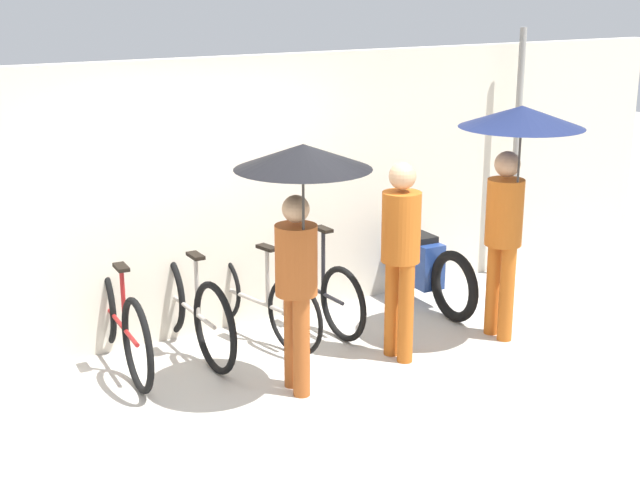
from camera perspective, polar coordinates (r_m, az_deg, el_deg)
ground_plane at (r=6.76m, az=-0.84°, el=-10.61°), size 30.00×30.00×0.00m
back_wall at (r=7.87m, az=-7.67°, el=2.61°), size 11.08×0.12×2.44m
parked_bicycle_0 at (r=7.48m, az=-12.75°, el=-5.07°), size 0.44×1.82×0.99m
parked_bicycle_1 at (r=7.66m, az=-8.37°, el=-4.27°), size 0.44×1.78×1.05m
parked_bicycle_2 at (r=7.91m, az=-4.29°, el=-3.69°), size 0.52×1.75×1.00m
parked_bicycle_3 at (r=8.20m, az=-0.47°, el=-2.98°), size 0.44×1.65×1.05m
pedestrian_leading at (r=6.41m, az=-1.25°, el=2.57°), size 0.99×0.99×1.96m
pedestrian_center at (r=7.27m, az=5.19°, el=-0.40°), size 0.32×0.32×1.67m
pedestrian_trailing at (r=7.64m, az=12.40°, el=5.25°), size 1.04×1.04×2.08m
motorcycle at (r=8.85m, az=6.00°, el=-1.40°), size 0.58×2.01×0.90m
awning_pole at (r=9.54m, az=12.43°, el=5.28°), size 0.07×0.07×2.62m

